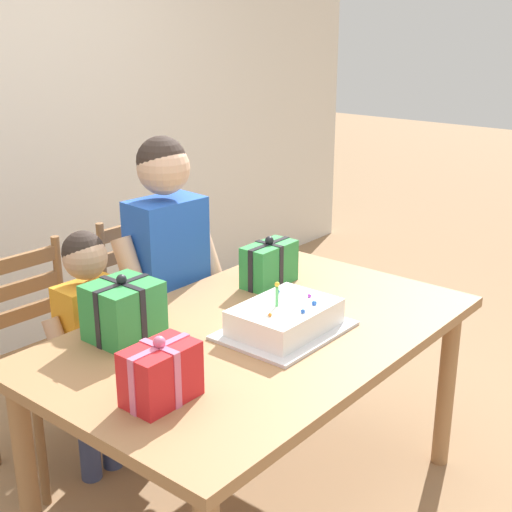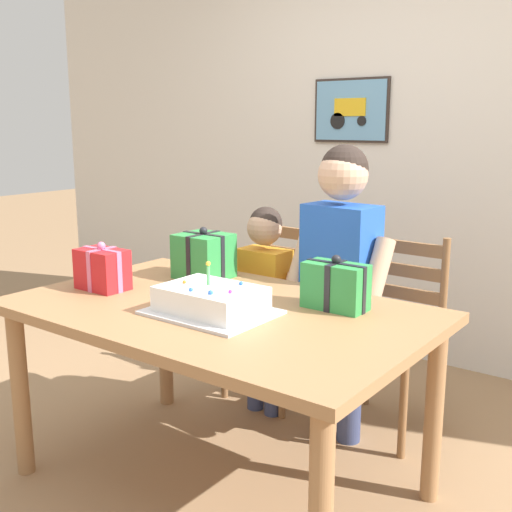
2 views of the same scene
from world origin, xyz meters
name	(u,v)px [view 2 (image 2 of 2)]	position (x,y,z in m)	size (l,w,h in m)	color
ground_plane	(220,484)	(0.00, 0.00, 0.00)	(20.00, 20.00, 0.00)	#997551
back_wall	(417,145)	(0.00, 1.83, 1.30)	(6.40, 0.11, 2.60)	silver
dining_table	(218,328)	(0.00, 0.00, 0.66)	(1.58, 0.99, 0.75)	#9E7047
birthday_cake	(211,301)	(0.04, -0.09, 0.80)	(0.44, 0.34, 0.19)	silver
gift_box_red_large	(102,269)	(-0.55, -0.09, 0.83)	(0.22, 0.14, 0.20)	red
gift_box_beside_cake	(204,256)	(-0.34, 0.31, 0.85)	(0.23, 0.21, 0.23)	#2D8E42
gift_box_corner_small	(336,286)	(0.37, 0.24, 0.84)	(0.24, 0.13, 0.21)	#2D8E42
chair_left	(280,309)	(-0.31, 0.87, 0.47)	(0.44, 0.44, 0.92)	brown
chair_right	(390,333)	(0.31, 0.87, 0.47)	(0.43, 0.43, 0.92)	brown
child_older	(340,265)	(0.17, 0.63, 0.82)	(0.50, 0.29, 1.34)	#38426B
child_younger	(264,291)	(-0.24, 0.63, 0.63)	(0.38, 0.22, 1.04)	#38426B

